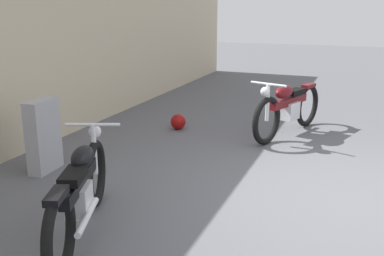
# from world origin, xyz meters

# --- Properties ---
(ground_plane) EXTENTS (40.00, 40.00, 0.00)m
(ground_plane) POSITION_xyz_m (0.00, 0.00, 0.00)
(ground_plane) COLOR #56565B
(building_wall) EXTENTS (18.00, 0.30, 2.98)m
(building_wall) POSITION_xyz_m (0.00, 4.63, 1.49)
(building_wall) COLOR beige
(building_wall) RESTS_ON ground_plane
(stone_marker) EXTENTS (0.52, 0.23, 0.94)m
(stone_marker) POSITION_xyz_m (-0.45, 3.73, 0.47)
(stone_marker) COLOR #9E9EA3
(stone_marker) RESTS_ON ground_plane
(helmet) EXTENTS (0.27, 0.27, 0.27)m
(helmet) POSITION_xyz_m (2.03, 2.90, 0.13)
(helmet) COLOR maroon
(helmet) RESTS_ON ground_plane
(motorcycle_maroon) EXTENTS (2.07, 0.90, 0.97)m
(motorcycle_maroon) POSITION_xyz_m (2.37, 1.08, 0.47)
(motorcycle_maroon) COLOR black
(motorcycle_maroon) RESTS_ON ground_plane
(motorcycle_black) EXTENTS (1.95, 0.92, 0.92)m
(motorcycle_black) POSITION_xyz_m (-1.70, 2.31, 0.44)
(motorcycle_black) COLOR black
(motorcycle_black) RESTS_ON ground_plane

